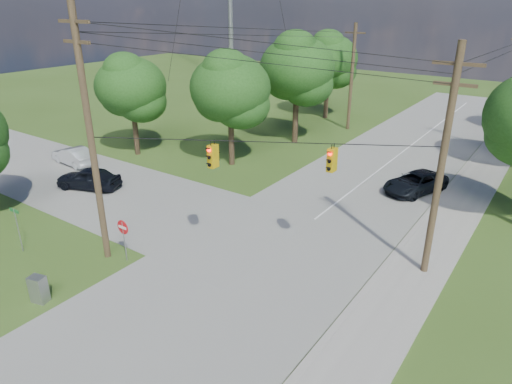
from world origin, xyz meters
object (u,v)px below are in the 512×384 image
Objects in this scene: car_main_north at (415,183)px; control_cabinet at (39,289)px; car_cross_silver at (74,156)px; pole_sw at (90,136)px; car_cross_dark at (89,178)px; pole_ne at (442,163)px; do_not_enter_sign at (123,231)px; pole_north_w at (352,77)px.

control_cabinet is at bearing -93.61° from car_main_north.
pole_sw is at bearing 65.08° from car_cross_silver.
pole_ne is at bearing 77.34° from car_cross_dark.
pole_sw is at bearing -100.21° from car_main_north.
pole_ne is at bearing 28.09° from control_cabinet.
do_not_enter_sign is at bearing 14.33° from pole_sw.
pole_north_w is at bearing 90.77° from pole_sw.
car_cross_dark is 5.69m from car_cross_silver.
car_cross_silver is (-5.15, 2.41, -0.05)m from car_cross_dark.
control_cabinet is (14.11, -11.53, -0.13)m from car_cross_silver.
pole_north_w is at bearing 153.76° from car_cross_silver.
pole_north_w reaches higher than car_cross_dark.
car_main_north is at bearing 104.03° from car_cross_dark.
pole_north_w reaches higher than car_cross_silver.
pole_sw is 20.65m from car_main_north.
pole_north_w is at bearing 122.29° from pole_ne.
control_cabinet is (-12.80, -11.66, -4.86)m from pole_ne.
car_main_north is at bearing 59.49° from pole_sw.
car_cross_silver is at bearing 153.53° from do_not_enter_sign.
do_not_enter_sign is (1.50, -29.32, -3.52)m from pole_north_w.
car_cross_dark is at bearing -173.33° from pole_ne.
control_cabinet is (0.70, -4.06, -5.62)m from pole_sw.
control_cabinet is at bearing 25.19° from car_cross_dark.
car_cross_dark reaches higher than control_cabinet.
pole_ne is 2.48× the size of car_cross_silver.
do_not_enter_sign reaches higher than car_cross_silver.
pole_ne is 14.91m from do_not_enter_sign.
car_cross_silver is (-26.91, -0.13, -4.74)m from pole_ne.
pole_sw is 15.51m from pole_ne.
pole_ne is 11.19m from car_main_north.
pole_north_w is at bearing 77.64° from control_cabinet.
do_not_enter_sign is (-9.00, -16.86, 0.92)m from car_main_north.
do_not_enter_sign reaches higher than car_main_north.
pole_sw is at bearing 85.59° from control_cabinet.
pole_ne is at bearing 29.38° from pole_sw.
car_main_north is (10.10, 17.14, -5.53)m from pole_sw.
car_cross_silver is at bearing 150.88° from pole_sw.
car_cross_dark is 1.03× the size of car_cross_silver.
pole_sw is 4.75m from do_not_enter_sign.
pole_ne is at bearing 94.48° from car_cross_silver.
pole_sw is 1.14× the size of pole_ne.
pole_ne is 2.41× the size of car_cross_dark.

